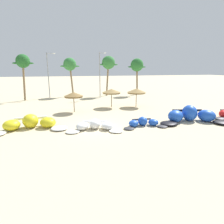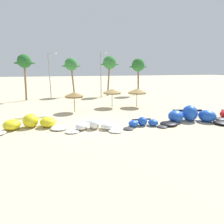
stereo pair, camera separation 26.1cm
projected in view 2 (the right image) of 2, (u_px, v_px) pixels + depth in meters
The scene contains 14 objects.
ground_plane at pixel (96, 126), 19.98m from camera, with size 260.00×260.00×0.00m, color beige.
kite_left at pixel (30, 123), 19.25m from camera, with size 7.74×3.57×1.42m.
kite_left_of_center at pixel (94, 126), 18.92m from camera, with size 5.68×3.21×0.99m.
kite_center at pixel (143, 123), 20.01m from camera, with size 5.01×2.40×0.95m.
kite_right_of_center at pixel (191, 116), 21.58m from camera, with size 8.30×4.71×1.84m.
beach_umbrella_near_van at pixel (74, 95), 26.09m from camera, with size 2.61×2.61×2.82m.
beach_umbrella_middle at pixel (112, 91), 29.30m from camera, with size 2.87×2.87×2.90m.
beach_umbrella_near_palms at pixel (137, 91), 29.68m from camera, with size 2.96×2.96×2.92m.
palm_left at pixel (24, 62), 34.86m from camera, with size 3.75×2.50×8.57m.
palm_left_of_gap at pixel (71, 65), 40.62m from camera, with size 4.11×2.74×8.25m.
palm_center_left at pixel (110, 63), 41.13m from camera, with size 4.30×2.87×8.67m.
palm_center_right at pixel (138, 66), 42.33m from camera, with size 4.32×2.88×8.19m.
lamppost_west_center at pixel (50, 73), 38.58m from camera, with size 1.83×0.24×9.11m.
lamppost_east_center at pixel (101, 73), 38.44m from camera, with size 1.45×0.24×9.18m.
Camera 2 is at (-3.01, -18.94, 6.04)m, focal length 30.15 mm.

